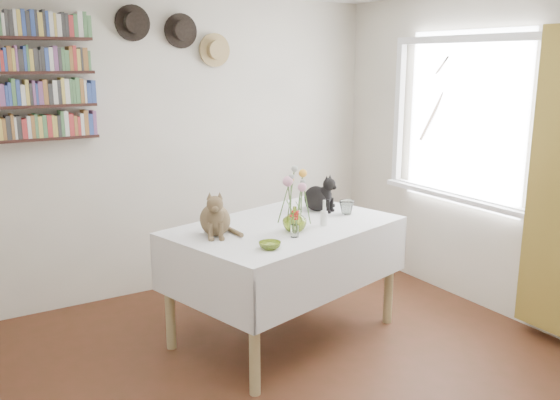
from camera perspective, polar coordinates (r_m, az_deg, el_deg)
room at (r=3.16m, az=3.84°, el=0.14°), size 4.08×4.58×2.58m
window at (r=5.03m, az=17.12°, el=6.21°), size 0.12×1.52×1.32m
curtain at (r=4.46m, az=25.15°, el=1.48°), size 0.12×0.38×2.10m
dining_table at (r=4.23m, az=0.45°, el=-5.08°), size 1.77×1.37×0.84m
tabby_cat at (r=3.91m, az=-6.29°, el=-1.10°), size 0.30×0.33×0.32m
black_cat at (r=4.54m, az=3.55°, el=0.78°), size 0.29×0.31×0.29m
flower_vase at (r=3.99m, az=1.42°, el=-1.84°), size 0.20×0.20×0.17m
green_bowl at (r=3.64m, az=-0.98°, el=-4.39°), size 0.19×0.19×0.04m
drinking_glass at (r=4.46m, az=6.43°, el=-0.72°), size 0.15×0.15×0.11m
candlestick at (r=4.15m, az=4.26°, el=-1.63°), size 0.05×0.05×0.18m
berry_jar at (r=3.86m, az=1.43°, el=-2.26°), size 0.05×0.05×0.21m
porcelain_figurine at (r=4.56m, az=5.00°, el=-0.56°), size 0.05×0.05×0.09m
flower_bouquet at (r=3.94m, az=1.37°, el=1.76°), size 0.17×0.13×0.39m
bookshelf_unit at (r=4.72m, az=-23.57°, el=10.71°), size 1.00×0.16×0.91m
wall_hats at (r=5.07m, az=-9.78°, el=15.39°), size 0.98×0.09×0.48m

